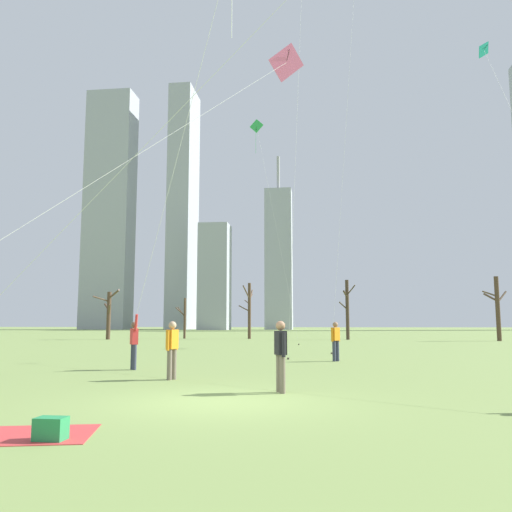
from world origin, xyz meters
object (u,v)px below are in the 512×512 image
object	(u,v)px
bystander_watching_nearby	(281,352)
picnic_spot	(41,431)
bare_tree_center	(249,309)
kite_flyer_midfield_center_pink	(27,245)
bare_tree_rightmost	(347,308)
kite_flyer_midfield_right_purple	(39,276)
kite_flyer_midfield_left_white	(151,274)
distant_kite_high_overhead_green	(259,138)
bare_tree_right_of_center	(184,317)
bystander_far_off_by_trees	(172,347)
bare_tree_leftmost	(497,307)
bare_tree_left_of_center	(109,313)
bystander_strolling_midfield	(336,339)

from	to	relation	value
bystander_watching_nearby	picnic_spot	xyz separation A→B (m)	(-2.91, -5.20, -0.81)
bystander_watching_nearby	bare_tree_center	world-z (taller)	bare_tree_center
kite_flyer_midfield_center_pink	bare_tree_rightmost	distance (m)	41.08
kite_flyer_midfield_right_purple	picnic_spot	size ratio (longest dim) A/B	7.83
kite_flyer_midfield_left_white	bare_tree_center	world-z (taller)	kite_flyer_midfield_left_white
distant_kite_high_overhead_green	bare_tree_right_of_center	world-z (taller)	distant_kite_high_overhead_green
bystander_watching_nearby	picnic_spot	world-z (taller)	bystander_watching_nearby
bare_tree_rightmost	kite_flyer_midfield_left_white	bearing A→B (deg)	-102.92
bystander_far_off_by_trees	bare_tree_rightmost	distance (m)	38.14
bare_tree_rightmost	bare_tree_leftmost	xyz separation A→B (m)	(13.15, -2.20, 0.02)
kite_flyer_midfield_right_purple	bystander_far_off_by_trees	distance (m)	4.10
bare_tree_rightmost	picnic_spot	bearing A→B (deg)	-97.99
bare_tree_left_of_center	bystander_far_off_by_trees	bearing A→B (deg)	-65.00
kite_flyer_midfield_right_purple	bare_tree_center	bearing A→B (deg)	89.55
kite_flyer_midfield_center_pink	bare_tree_right_of_center	distance (m)	42.36
kite_flyer_midfield_center_pink	bare_tree_right_of_center	size ratio (longest dim) A/B	2.94
bystander_watching_nearby	bare_tree_leftmost	distance (m)	41.25
bystander_far_off_by_trees	bare_tree_left_of_center	size ratio (longest dim) A/B	0.34
kite_flyer_midfield_left_white	picnic_spot	world-z (taller)	kite_flyer_midfield_left_white
kite_flyer_midfield_right_purple	kite_flyer_midfield_left_white	size ratio (longest dim) A/B	1.27
bystander_far_off_by_trees	bare_tree_right_of_center	size ratio (longest dim) A/B	0.39
kite_flyer_midfield_center_pink	bare_tree_rightmost	bearing A→B (deg)	76.25
bystander_watching_nearby	bare_tree_leftmost	world-z (taller)	bare_tree_leftmost
kite_flyer_midfield_right_purple	bystander_strolling_midfield	distance (m)	12.34
distant_kite_high_overhead_green	kite_flyer_midfield_left_white	bearing A→B (deg)	-92.35
kite_flyer_midfield_left_white	bare_tree_left_of_center	xyz separation A→B (m)	(-14.98, 32.91, -0.60)
distant_kite_high_overhead_green	bare_tree_left_of_center	xyz separation A→B (m)	(-15.92, 10.07, -13.35)
kite_flyer_midfield_center_pink	distant_kite_high_overhead_green	size ratio (longest dim) A/B	0.69
bystander_strolling_midfield	kite_flyer_midfield_center_pink	bearing A→B (deg)	-127.42
kite_flyer_midfield_center_pink	bystander_strolling_midfield	size ratio (longest dim) A/B	7.54
bystander_watching_nearby	distant_kite_high_overhead_green	world-z (taller)	distant_kite_high_overhead_green
kite_flyer_midfield_left_white	bare_tree_right_of_center	xyz separation A→B (m)	(-8.53, 37.12, -0.98)
distant_kite_high_overhead_green	bare_tree_right_of_center	bearing A→B (deg)	123.53
kite_flyer_midfield_center_pink	kite_flyer_midfield_right_purple	world-z (taller)	kite_flyer_midfield_right_purple
kite_flyer_midfield_left_white	bare_tree_leftmost	bearing A→B (deg)	57.27
kite_flyer_midfield_right_purple	bare_tree_leftmost	size ratio (longest dim) A/B	2.83
kite_flyer_midfield_center_pink	bystander_watching_nearby	distance (m)	6.86
kite_flyer_midfield_center_pink	bare_tree_rightmost	xyz separation A→B (m)	(9.77, 39.90, -0.53)
kite_flyer_midfield_left_white	distant_kite_high_overhead_green	distance (m)	26.17
kite_flyer_midfield_left_white	picnic_spot	size ratio (longest dim) A/B	6.15
bystander_strolling_midfield	bare_tree_rightmost	xyz separation A→B (m)	(1.92, 29.64, 2.08)
kite_flyer_midfield_right_purple	picnic_spot	distance (m)	7.94
picnic_spot	distant_kite_high_overhead_green	bearing A→B (deg)	91.42
kite_flyer_midfield_right_purple	distant_kite_high_overhead_green	world-z (taller)	distant_kite_high_overhead_green
bystander_far_off_by_trees	distant_kite_high_overhead_green	world-z (taller)	distant_kite_high_overhead_green
picnic_spot	bare_tree_center	world-z (taller)	bare_tree_center
kite_flyer_midfield_center_pink	bystander_watching_nearby	xyz separation A→B (m)	(6.34, -0.02, -2.61)
distant_kite_high_overhead_green	bare_tree_center	bearing A→B (deg)	100.67
bystander_watching_nearby	bystander_far_off_by_trees	world-z (taller)	same
kite_flyer_midfield_right_purple	bare_tree_leftmost	world-z (taller)	kite_flyer_midfield_right_purple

